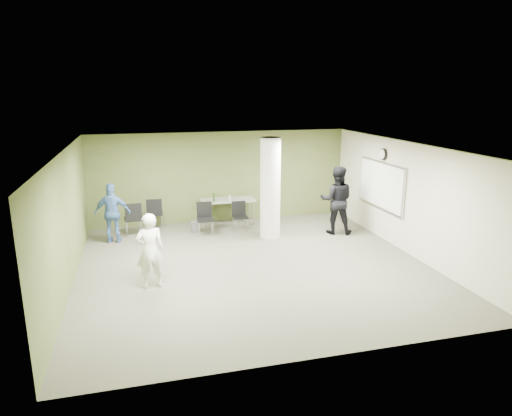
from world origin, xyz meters
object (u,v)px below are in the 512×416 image
object	(u,v)px
folding_table	(227,201)
man_black	(337,200)
chair_back_left	(133,216)
man_blue	(113,213)
woman_white	(150,251)

from	to	relation	value
folding_table	man_black	distance (m)	3.32
chair_back_left	man_blue	distance (m)	0.74
woman_white	man_black	size ratio (longest dim) A/B	0.83
chair_back_left	man_black	world-z (taller)	man_black
folding_table	man_black	world-z (taller)	man_black
folding_table	chair_back_left	distance (m)	2.85
woman_white	man_blue	size ratio (longest dim) A/B	0.99
folding_table	woman_white	bearing A→B (deg)	-119.35
woman_white	man_black	distance (m)	5.87
folding_table	woman_white	xyz separation A→B (m)	(-2.46, -4.18, 0.07)
man_black	folding_table	bearing A→B (deg)	-7.41
chair_back_left	woman_white	distance (m)	3.74
woman_white	man_blue	bearing A→B (deg)	-82.11
man_blue	man_black	bearing A→B (deg)	-178.90
folding_table	woman_white	distance (m)	4.85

